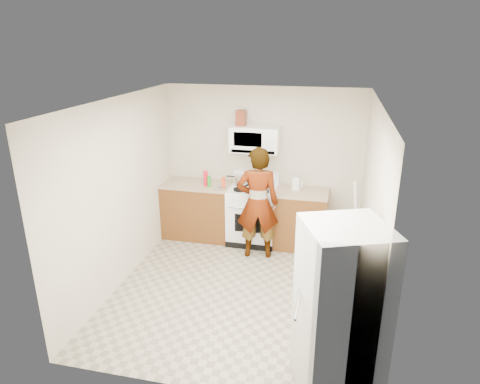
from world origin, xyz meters
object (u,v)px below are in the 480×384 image
(gas_range, at_px, (253,214))
(saucepan, at_px, (242,180))
(microwave, at_px, (255,139))
(kettle, at_px, (296,184))
(person, at_px, (258,203))
(fridge, at_px, (340,311))

(gas_range, height_order, saucepan, gas_range)
(gas_range, bearing_deg, saucepan, 150.25)
(microwave, relative_size, kettle, 4.59)
(saucepan, bearing_deg, gas_range, -29.75)
(person, xyz_separation_m, saucepan, (-0.38, 0.60, 0.15))
(gas_range, distance_m, microwave, 1.22)
(microwave, xyz_separation_m, fridge, (1.39, -3.06, -0.85))
(microwave, height_order, saucepan, microwave)
(kettle, distance_m, saucepan, 0.89)
(gas_range, bearing_deg, microwave, 90.00)
(gas_range, height_order, kettle, gas_range)
(microwave, bearing_deg, kettle, -3.72)
(gas_range, bearing_deg, kettle, 7.09)
(saucepan, bearing_deg, fridge, -62.27)
(fridge, distance_m, saucepan, 3.46)
(person, relative_size, fridge, 1.02)
(gas_range, xyz_separation_m, microwave, (0.00, 0.13, 1.21))
(gas_range, distance_m, saucepan, 0.59)
(microwave, distance_m, fridge, 3.47)
(microwave, bearing_deg, fridge, -65.57)
(gas_range, bearing_deg, person, -70.88)
(gas_range, height_order, fridge, fridge)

